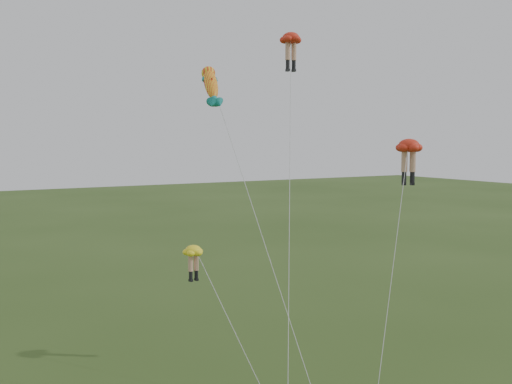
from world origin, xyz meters
TOP-DOWN VIEW (x-y plane):
  - legs_kite_red_high at (3.47, 7.15)m, footprint 6.88×9.95m
  - legs_kite_red_mid at (8.90, 2.65)m, footprint 7.95×6.10m
  - legs_kite_yellow at (-5.83, 0.24)m, footprint 4.28×3.00m
  - fish_kite at (-0.91, 9.13)m, footprint 1.91×11.98m

SIDE VIEW (x-z plane):
  - legs_kite_yellow at x=-5.83m, z-range 3.92..13.36m
  - legs_kite_red_mid at x=8.90m, z-range 6.28..20.36m
  - fish_kite at x=-0.91m, z-range 7.91..26.67m
  - legs_kite_red_high at x=3.47m, z-range 9.35..29.87m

